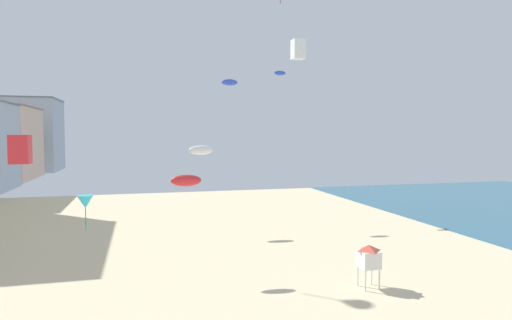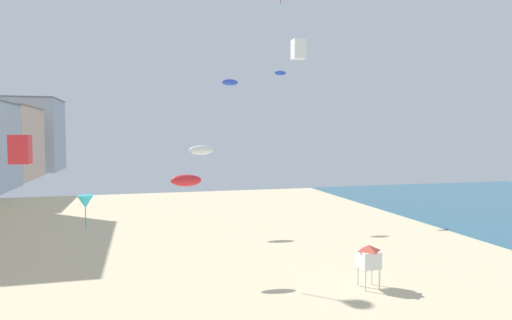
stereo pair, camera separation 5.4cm
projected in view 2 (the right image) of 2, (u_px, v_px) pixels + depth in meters
name	position (u px, v px, depth m)	size (l,w,h in m)	color
boardwalk_hotel_distant	(7.00, 143.00, 88.21)	(10.22, 19.82, 14.68)	beige
boardwalk_hotel_furthest	(33.00, 135.00, 109.39)	(12.78, 17.02, 17.95)	#ADB7C1
lifeguard_stand	(369.00, 257.00, 25.68)	(1.10, 1.10, 2.55)	white
kite_red_parafoil	(186.00, 180.00, 27.99)	(1.94, 0.54, 0.75)	red
kite_cyan_delta_3	(85.00, 202.00, 22.90)	(0.82, 0.82, 1.86)	#2DB7CC
kite_blue_parafoil	(280.00, 73.00, 48.71)	(1.31, 0.36, 0.51)	blue
kite_blue_parafoil_2	(230.00, 82.00, 45.47)	(1.69, 0.47, 0.66)	blue
kite_red_box	(20.00, 149.00, 21.43)	(0.90, 0.90, 1.41)	red
kite_white_box	(298.00, 49.00, 31.02)	(0.87, 0.87, 1.36)	white
kite_white_parafoil	(201.00, 150.00, 40.53)	(2.22, 0.62, 0.86)	white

